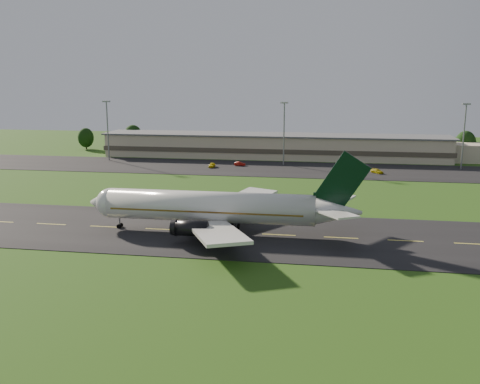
% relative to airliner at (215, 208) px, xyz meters
% --- Properties ---
extents(ground, '(360.00, 360.00, 0.00)m').
position_rel_airliner_xyz_m(ground, '(0.71, 0.00, -4.66)').
color(ground, '#1D4411').
rests_on(ground, ground).
extents(taxiway, '(220.00, 30.00, 0.10)m').
position_rel_airliner_xyz_m(taxiway, '(0.71, 0.00, -4.61)').
color(taxiway, black).
rests_on(taxiway, ground).
extents(apron, '(260.00, 30.00, 0.10)m').
position_rel_airliner_xyz_m(apron, '(0.71, 72.00, -4.61)').
color(apron, black).
rests_on(apron, ground).
extents(airliner, '(51.22, 42.18, 15.57)m').
position_rel_airliner_xyz_m(airliner, '(0.00, 0.00, 0.00)').
color(airliner, silver).
rests_on(airliner, ground).
extents(terminal, '(145.00, 16.00, 8.40)m').
position_rel_airliner_xyz_m(terminal, '(7.11, 96.18, -0.67)').
color(terminal, beige).
rests_on(terminal, ground).
extents(light_mast_west, '(2.40, 1.20, 20.35)m').
position_rel_airliner_xyz_m(light_mast_west, '(-54.29, 80.00, 8.08)').
color(light_mast_west, gray).
rests_on(light_mast_west, ground).
extents(light_mast_centre, '(2.40, 1.20, 20.35)m').
position_rel_airliner_xyz_m(light_mast_centre, '(5.71, 80.00, 8.08)').
color(light_mast_centre, gray).
rests_on(light_mast_centre, ground).
extents(light_mast_east, '(2.40, 1.20, 20.35)m').
position_rel_airliner_xyz_m(light_mast_east, '(60.71, 80.00, 8.08)').
color(light_mast_east, gray).
rests_on(light_mast_east, ground).
extents(tree_line, '(199.95, 8.48, 10.37)m').
position_rel_airliner_xyz_m(tree_line, '(34.61, 106.06, 0.32)').
color(tree_line, black).
rests_on(tree_line, ground).
extents(service_vehicle_a, '(1.69, 4.13, 1.40)m').
position_rel_airliner_xyz_m(service_vehicle_a, '(-16.21, 71.23, -3.86)').
color(service_vehicle_a, yellow).
rests_on(service_vehicle_a, apron).
extents(service_vehicle_b, '(3.71, 1.33, 1.22)m').
position_rel_airliner_xyz_m(service_vehicle_b, '(-8.03, 75.86, -3.95)').
color(service_vehicle_b, '#A7130B').
rests_on(service_vehicle_b, apron).
extents(service_vehicle_c, '(2.51, 4.43, 1.17)m').
position_rel_airliner_xyz_m(service_vehicle_c, '(26.96, 74.97, -3.98)').
color(service_vehicle_c, silver).
rests_on(service_vehicle_c, apron).
extents(service_vehicle_d, '(4.13, 4.39, 1.25)m').
position_rel_airliner_xyz_m(service_vehicle_d, '(34.54, 68.59, -3.94)').
color(service_vehicle_d, '#C5B30B').
rests_on(service_vehicle_d, apron).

